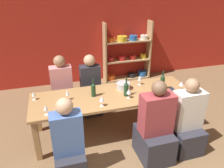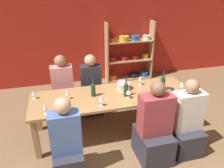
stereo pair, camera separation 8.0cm
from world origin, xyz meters
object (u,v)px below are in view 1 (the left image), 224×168
object	(u,v)px
wine_bottle_green	(126,89)
wine_bottle_amber	(162,82)
wine_glass_white_b	(46,108)
person_far_a	(63,95)
person_far_b	(91,92)
wine_glass_empty_b	(33,94)
person_near_c	(185,125)
wine_bottle_dark	(93,89)
wine_glass_red_a	(102,99)
shelf_unit	(127,56)
wine_glass_white_c	(140,78)
dining_table	(114,98)
wine_glass_red_b	(181,84)
person_near_b	(155,132)
person_near_a	(69,149)
wine_glass_empty_a	(129,92)
wine_glass_white_a	(67,93)
mixing_bowl	(123,86)
cell_phone	(172,89)

from	to	relation	value
wine_bottle_green	wine_bottle_amber	xyz separation A→B (m)	(0.68, 0.04, 0.01)
wine_bottle_amber	wine_glass_white_b	bearing A→B (deg)	-172.21
person_far_a	person_far_b	distance (m)	0.55
wine_glass_empty_b	person_near_c	distance (m)	2.42
wine_bottle_green	wine_bottle_dark	bearing A→B (deg)	165.57
wine_glass_white_b	wine_glass_red_a	world-z (taller)	wine_glass_red_a
shelf_unit	wine_glass_white_c	world-z (taller)	shelf_unit
dining_table	wine_bottle_amber	size ratio (longest dim) A/B	7.84
wine_glass_red_b	person_near_b	bearing A→B (deg)	-141.67
person_near_b	person_near_a	bearing A→B (deg)	-179.62
wine_glass_empty_a	wine_glass_white_a	world-z (taller)	wine_glass_white_a
wine_bottle_amber	wine_glass_empty_b	world-z (taller)	wine_bottle_amber
person_near_b	person_near_c	world-z (taller)	person_near_b
wine_glass_empty_a	person_far_a	size ratio (longest dim) A/B	0.13
wine_glass_red_a	person_near_c	bearing A→B (deg)	-20.42
wine_bottle_amber	person_far_b	bearing A→B (deg)	144.25
mixing_bowl	wine_glass_empty_b	world-z (taller)	wine_glass_empty_b
wine_glass_empty_b	wine_glass_white_a	xyz separation A→B (m)	(0.52, -0.16, 0.02)
cell_phone	wine_glass_white_a	bearing A→B (deg)	175.36
wine_bottle_dark	wine_glass_empty_b	size ratio (longest dim) A/B	2.13
wine_bottle_amber	cell_phone	world-z (taller)	wine_bottle_amber
dining_table	person_far_a	xyz separation A→B (m)	(-0.80, 0.77, -0.19)
dining_table	wine_bottle_green	world-z (taller)	wine_bottle_green
cell_phone	wine_glass_red_b	bearing A→B (deg)	-28.56
wine_glass_white_b	person_far_b	size ratio (longest dim) A/B	0.13
wine_glass_empty_b	wine_glass_red_b	world-z (taller)	wine_glass_red_b
wine_glass_white_b	wine_glass_red_a	bearing A→B (deg)	0.85
person_near_b	shelf_unit	bearing A→B (deg)	77.78
person_near_a	person_near_b	size ratio (longest dim) A/B	0.95
wine_glass_white_b	wine_bottle_amber	bearing A→B (deg)	7.79
shelf_unit	wine_glass_empty_b	bearing A→B (deg)	-139.46
mixing_bowl	wine_glass_empty_b	bearing A→B (deg)	178.89
person_far_a	person_near_b	xyz separation A→B (m)	(1.18, -1.56, -0.00)
shelf_unit	mixing_bowl	bearing A→B (deg)	-111.87
dining_table	cell_phone	world-z (taller)	cell_phone
person_near_a	person_far_b	xyz separation A→B (m)	(0.61, 1.55, 0.01)
person_far_a	person_far_b	xyz separation A→B (m)	(0.55, -0.01, -0.01)
wine_glass_white_c	dining_table	bearing A→B (deg)	-157.01
wine_bottle_green	person_far_b	xyz separation A→B (m)	(-0.43, 0.84, -0.40)
wine_bottle_dark	wine_glass_white_c	bearing A→B (deg)	12.52
wine_glass_white_c	wine_glass_white_b	bearing A→B (deg)	-161.39
wine_glass_white_b	person_far_b	world-z (taller)	person_far_b
wine_glass_empty_a	wine_glass_empty_b	distance (m)	1.51
wine_glass_red_b	person_near_c	size ratio (longest dim) A/B	0.14
wine_glass_white_a	person_near_c	xyz separation A→B (m)	(1.68, -0.79, -0.41)
person_near_b	wine_glass_white_c	bearing A→B (deg)	80.08
shelf_unit	wine_bottle_dark	world-z (taller)	shelf_unit
person_far_a	person_near_c	distance (m)	2.30
wine_bottle_dark	wine_bottle_amber	size ratio (longest dim) A/B	0.89
wine_glass_empty_b	cell_phone	distance (m)	2.33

